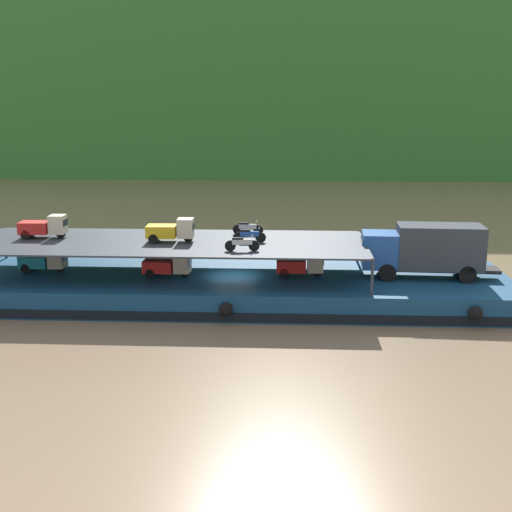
# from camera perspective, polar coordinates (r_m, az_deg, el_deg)

# --- Properties ---
(ground_plane) EXTENTS (400.00, 400.00, 0.00)m
(ground_plane) POSITION_cam_1_polar(r_m,az_deg,el_deg) (39.49, -1.96, -3.80)
(ground_plane) COLOR #7F664C
(hillside_far_bank) EXTENTS (124.47, 28.81, 44.54)m
(hillside_far_bank) POSITION_cam_1_polar(r_m,az_deg,el_deg) (114.52, 1.38, 19.82)
(hillside_far_bank) COLOR #33702D
(hillside_far_bank) RESTS_ON ground
(cargo_barge) EXTENTS (32.21, 9.18, 1.50)m
(cargo_barge) POSITION_cam_1_polar(r_m,az_deg,el_deg) (39.26, -1.97, -2.76)
(cargo_barge) COLOR navy
(cargo_barge) RESTS_ON ground
(covered_lorry) EXTENTS (7.93, 2.57, 3.10)m
(covered_lorry) POSITION_cam_1_polar(r_m,az_deg,el_deg) (39.49, 14.32, 0.59)
(covered_lorry) COLOR #1E4C99
(covered_lorry) RESTS_ON cargo_barge
(cargo_rack) EXTENTS (23.01, 7.80, 2.00)m
(cargo_rack) POSITION_cam_1_polar(r_m,az_deg,el_deg) (39.15, -7.55, 1.14)
(cargo_rack) COLOR #2D333D
(cargo_rack) RESTS_ON cargo_barge
(mini_truck_lower_stern) EXTENTS (2.79, 1.30, 1.38)m
(mini_truck_lower_stern) POSITION_cam_1_polar(r_m,az_deg,el_deg) (41.86, -17.69, -0.35)
(mini_truck_lower_stern) COLOR teal
(mini_truck_lower_stern) RESTS_ON cargo_barge
(mini_truck_lower_aft) EXTENTS (2.79, 1.28, 1.38)m
(mini_truck_lower_aft) POSITION_cam_1_polar(r_m,az_deg,el_deg) (39.03, -7.54, -0.77)
(mini_truck_lower_aft) COLOR red
(mini_truck_lower_aft) RESTS_ON cargo_barge
(mini_truck_lower_mid) EXTENTS (2.76, 1.23, 1.38)m
(mini_truck_lower_mid) POSITION_cam_1_polar(r_m,az_deg,el_deg) (38.91, 3.86, -0.73)
(mini_truck_lower_mid) COLOR red
(mini_truck_lower_mid) RESTS_ON cargo_barge
(mini_truck_upper_stern) EXTENTS (2.77, 1.25, 1.38)m
(mini_truck_upper_stern) POSITION_cam_1_polar(r_m,az_deg,el_deg) (41.75, -17.71, 2.42)
(mini_truck_upper_stern) COLOR red
(mini_truck_upper_stern) RESTS_ON cargo_rack
(mini_truck_upper_mid) EXTENTS (2.76, 1.24, 1.38)m
(mini_truck_upper_mid) POSITION_cam_1_polar(r_m,az_deg,el_deg) (38.90, -7.28, 2.20)
(mini_truck_upper_mid) COLOR gold
(mini_truck_upper_mid) RESTS_ON cargo_rack
(motorcycle_upper_port) EXTENTS (1.90, 0.55, 0.87)m
(motorcycle_upper_port) POSITION_cam_1_polar(r_m,az_deg,el_deg) (36.20, -1.23, 1.08)
(motorcycle_upper_port) COLOR black
(motorcycle_upper_port) RESTS_ON cargo_rack
(motorcycle_upper_centre) EXTENTS (1.90, 0.55, 0.87)m
(motorcycle_upper_centre) POSITION_cam_1_polar(r_m,az_deg,el_deg) (38.47, -0.58, 1.80)
(motorcycle_upper_centre) COLOR black
(motorcycle_upper_centre) RESTS_ON cargo_rack
(motorcycle_upper_stbd) EXTENTS (1.89, 0.55, 0.87)m
(motorcycle_upper_stbd) POSITION_cam_1_polar(r_m,az_deg,el_deg) (40.79, -0.73, 2.44)
(motorcycle_upper_stbd) COLOR black
(motorcycle_upper_stbd) RESTS_ON cargo_rack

